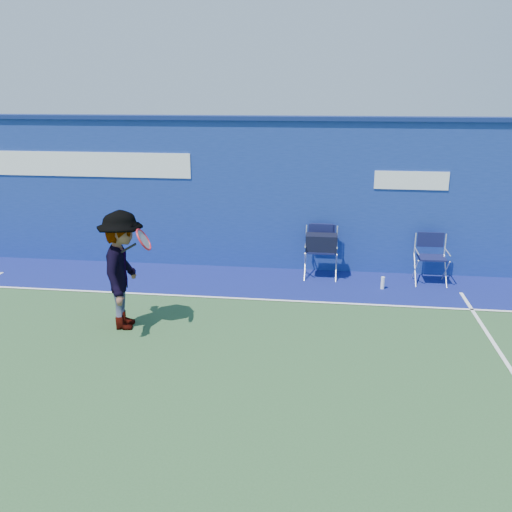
# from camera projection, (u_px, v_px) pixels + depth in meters

# --- Properties ---
(ground) EXTENTS (80.00, 80.00, 0.00)m
(ground) POSITION_uv_depth(u_px,v_px,m) (157.00, 392.00, 6.67)
(ground) COLOR #2B4E29
(ground) RESTS_ON ground
(stadium_wall) EXTENTS (24.00, 0.50, 3.08)m
(stadium_wall) POSITION_uv_depth(u_px,v_px,m) (229.00, 192.00, 11.15)
(stadium_wall) COLOR navy
(stadium_wall) RESTS_ON ground
(out_of_bounds_strip) EXTENTS (24.00, 1.80, 0.01)m
(out_of_bounds_strip) POSITION_uv_depth(u_px,v_px,m) (221.00, 281.00, 10.56)
(out_of_bounds_strip) COLOR navy
(out_of_bounds_strip) RESTS_ON ground
(court_lines) EXTENTS (24.00, 12.00, 0.01)m
(court_lines) POSITION_uv_depth(u_px,v_px,m) (171.00, 367.00, 7.24)
(court_lines) COLOR white
(court_lines) RESTS_ON out_of_bounds_strip
(directors_chair_left) EXTENTS (0.61, 0.56, 1.03)m
(directors_chair_left) POSITION_uv_depth(u_px,v_px,m) (321.00, 256.00, 10.65)
(directors_chair_left) COLOR silver
(directors_chair_left) RESTS_ON ground
(directors_chair_right) EXTENTS (0.57, 0.51, 0.95)m
(directors_chair_right) POSITION_uv_depth(u_px,v_px,m) (430.00, 268.00, 10.36)
(directors_chair_right) COLOR silver
(directors_chair_right) RESTS_ON ground
(water_bottle) EXTENTS (0.07, 0.07, 0.24)m
(water_bottle) POSITION_uv_depth(u_px,v_px,m) (383.00, 283.00, 10.09)
(water_bottle) COLOR white
(water_bottle) RESTS_ON ground
(tennis_player) EXTENTS (0.97, 1.30, 1.85)m
(tennis_player) POSITION_uv_depth(u_px,v_px,m) (123.00, 270.00, 8.27)
(tennis_player) COLOR #EA4738
(tennis_player) RESTS_ON ground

